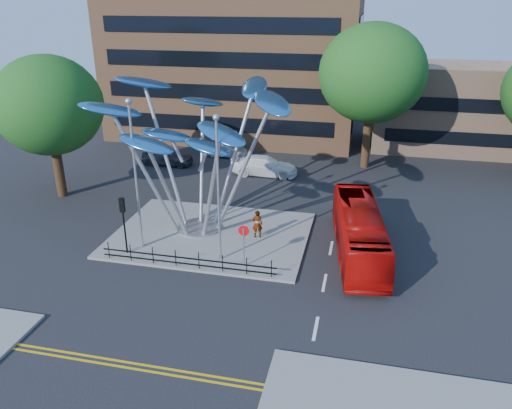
% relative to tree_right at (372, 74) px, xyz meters
% --- Properties ---
extents(ground, '(120.00, 120.00, 0.00)m').
position_rel_tree_right_xyz_m(ground, '(-8.00, -22.00, -8.04)').
color(ground, black).
rests_on(ground, ground).
extents(traffic_island, '(12.00, 9.00, 0.15)m').
position_rel_tree_right_xyz_m(traffic_island, '(-9.00, -16.00, -7.96)').
color(traffic_island, slate).
rests_on(traffic_island, ground).
extents(double_yellow_near, '(40.00, 0.12, 0.01)m').
position_rel_tree_right_xyz_m(double_yellow_near, '(-8.00, -28.00, -8.03)').
color(double_yellow_near, gold).
rests_on(double_yellow_near, ground).
extents(double_yellow_far, '(40.00, 0.12, 0.01)m').
position_rel_tree_right_xyz_m(double_yellow_far, '(-8.00, -28.30, -8.03)').
color(double_yellow_far, gold).
rests_on(double_yellow_far, ground).
extents(low_building_near, '(15.00, 8.00, 8.00)m').
position_rel_tree_right_xyz_m(low_building_near, '(8.00, 8.00, -4.04)').
color(low_building_near, tan).
rests_on(low_building_near, ground).
extents(tree_right, '(8.80, 8.80, 12.11)m').
position_rel_tree_right_xyz_m(tree_right, '(0.00, 0.00, 0.00)').
color(tree_right, black).
rests_on(tree_right, ground).
extents(tree_left, '(7.60, 7.60, 10.32)m').
position_rel_tree_right_xyz_m(tree_left, '(-22.00, -12.00, -1.24)').
color(tree_left, black).
rests_on(tree_left, ground).
extents(leaf_sculpture, '(12.72, 9.54, 9.51)m').
position_rel_tree_right_xyz_m(leaf_sculpture, '(-10.07, -15.32, -1.16)').
color(leaf_sculpture, '#9EA0A5').
rests_on(leaf_sculpture, traffic_island).
extents(street_lamp_left, '(0.36, 0.36, 8.80)m').
position_rel_tree_right_xyz_m(street_lamp_left, '(-12.50, -18.50, -2.68)').
color(street_lamp_left, '#9EA0A5').
rests_on(street_lamp_left, traffic_island).
extents(street_lamp_right, '(0.36, 0.36, 8.30)m').
position_rel_tree_right_xyz_m(street_lamp_right, '(-7.50, -19.00, -2.94)').
color(street_lamp_right, '#9EA0A5').
rests_on(street_lamp_right, traffic_island).
extents(traffic_light_island, '(0.28, 0.18, 3.42)m').
position_rel_tree_right_xyz_m(traffic_light_island, '(-13.00, -19.50, -5.42)').
color(traffic_light_island, black).
rests_on(traffic_light_island, traffic_island).
extents(no_entry_sign_island, '(0.60, 0.10, 2.45)m').
position_rel_tree_right_xyz_m(no_entry_sign_island, '(-6.00, -19.48, -6.22)').
color(no_entry_sign_island, '#9EA0A5').
rests_on(no_entry_sign_island, traffic_island).
extents(pedestrian_railing_front, '(10.00, 0.06, 1.00)m').
position_rel_tree_right_xyz_m(pedestrian_railing_front, '(-9.00, -20.30, -7.48)').
color(pedestrian_railing_front, black).
rests_on(pedestrian_railing_front, traffic_island).
extents(red_bus, '(3.74, 10.28, 2.80)m').
position_rel_tree_right_xyz_m(red_bus, '(0.04, -16.24, -6.64)').
color(red_bus, '#B40B08').
rests_on(red_bus, ground).
extents(pedestrian, '(0.71, 0.52, 1.78)m').
position_rel_tree_right_xyz_m(pedestrian, '(-6.07, -15.85, -7.00)').
color(pedestrian, gray).
rests_on(pedestrian, traffic_island).
extents(parked_car_left, '(4.50, 1.84, 1.53)m').
position_rel_tree_right_xyz_m(parked_car_left, '(-17.08, -3.28, -7.27)').
color(parked_car_left, '#3D3E44').
rests_on(parked_car_left, ground).
extents(parked_car_mid, '(4.00, 1.71, 1.28)m').
position_rel_tree_right_xyz_m(parked_car_mid, '(-12.58, 0.10, -7.40)').
color(parked_car_mid, '#B2B5BA').
rests_on(parked_car_mid, ground).
extents(parked_car_right, '(5.46, 2.27, 1.58)m').
position_rel_tree_right_xyz_m(parked_car_right, '(-8.08, -4.00, -7.25)').
color(parked_car_right, white).
rests_on(parked_car_right, ground).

